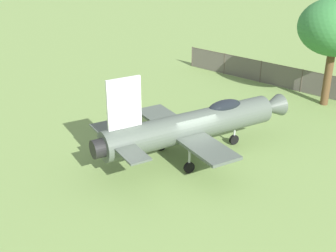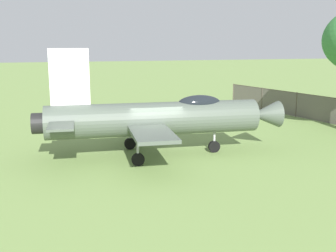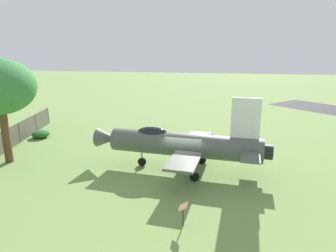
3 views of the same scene
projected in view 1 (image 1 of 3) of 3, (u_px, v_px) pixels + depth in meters
The scene contains 5 objects.
ground_plane at pixel (190, 156), 24.80m from camera, with size 200.00×200.00×0.00m, color #75934C.
display_jet at pixel (196, 124), 24.19m from camera, with size 12.32×8.23×5.26m.
shade_tree at pixel (335, 28), 30.03m from camera, with size 4.90×5.25×7.63m.
perimeter_fence at pixel (324, 85), 33.24m from camera, with size 6.65×24.83×1.87m.
info_plaque at pixel (120, 110), 28.88m from camera, with size 0.42×0.62×1.14m.
Camera 1 is at (-13.22, -17.59, 11.63)m, focal length 46.93 mm.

